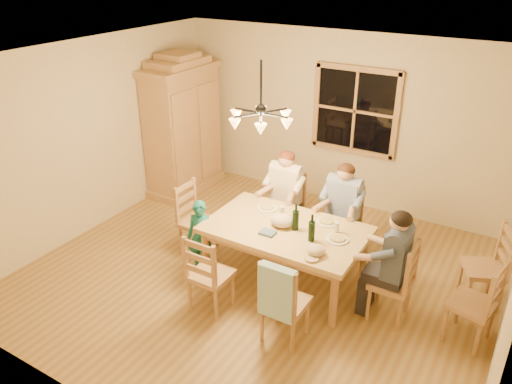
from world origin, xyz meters
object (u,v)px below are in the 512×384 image
Objects in this scene: armoire at (183,129)px; adult_woman at (285,185)px; chair_far_left at (284,220)px; adult_plaid_man at (343,200)px; chandelier at (261,118)px; adult_slate_man at (395,253)px; chair_spare_back at (481,280)px; chair_near_left at (211,286)px; chair_end_right at (389,294)px; chair_end_left at (199,232)px; wine_bottle_a at (296,217)px; dining_table at (285,235)px; chair_spare_front at (469,316)px; wine_bottle_b at (312,228)px; chair_far_right at (340,236)px; chair_near_right at (285,314)px; child at (201,237)px.

adult_woman is (2.26, -0.66, -0.22)m from armoire.
adult_plaid_man is (0.84, 0.00, 0.54)m from chair_far_left.
adult_slate_man is (1.63, 0.06, -1.24)m from chandelier.
chair_spare_back is at bearing 19.09° from chandelier.
chair_near_left is 1.99m from chair_end_right.
armoire is 3.42m from chair_near_left.
chair_far_left and chair_end_left have the same top height.
chair_spare_back is (2.45, 0.85, -1.77)m from chandelier.
adult_plaid_man is (0.84, 0.00, 0.00)m from adult_woman.
chair_end_right is 1.13× the size of adult_plaid_man.
chair_far_left is 1.00m from adult_plaid_man.
wine_bottle_a is at bearing 57.14° from chair_near_left.
chair_spare_front reaches higher than dining_table.
adult_woman is (-0.00, 1.78, 0.54)m from chair_near_left.
chair_far_left is at bearing 103.88° from adult_woman.
chandelier is 0.78× the size of chair_spare_front.
armoire is 2.32× the size of chair_spare_back.
chair_near_left is at bearing -137.45° from wine_bottle_b.
chair_far_right is at bearing 117.98° from chair_end_left.
chair_near_left is at bearing -117.74° from dining_table.
wine_bottle_a is (0.59, -0.87, 0.62)m from chair_far_left.
chair_far_left is 1.13× the size of adult_plaid_man.
chair_end_left is at bearing -47.32° from armoire.
chair_near_right is 1.00× the size of chair_end_right.
wine_bottle_b is (-0.93, -0.11, 0.62)m from chair_end_right.
wine_bottle_b is at bearing -25.92° from wine_bottle_a.
armoire is 3.26m from chair_far_right.
chair_far_left is 1.00× the size of chair_end_right.
child is at bearing -157.54° from chandelier.
chair_end_left is 3.44m from chair_spare_front.
chair_far_left and chair_near_right have the same top height.
adult_plaid_man is at bearing -11.94° from armoire.
chandelier is at bearing 86.97° from chair_end_left.
chair_end_left is at bearing 112.46° from child.
chair_spare_front and chair_spare_back have the same top height.
child is (-0.54, 0.55, 0.19)m from chair_near_left.
chair_near_right is at bearing -37.17° from armoire.
adult_woman reaches higher than chair_spare_front.
chair_end_left is at bearing 46.74° from chair_far_left.
chair_near_right and chair_end_left have the same top height.
child is 0.99× the size of chair_spare_front.
chair_near_right is (0.94, 0.00, 0.00)m from chair_near_left.
chair_end_right is at bearing 90.00° from chair_end_left.
armoire reaches higher than adult_woman.
adult_woman and adult_slate_man have the same top height.
adult_slate_man is (1.78, -0.89, 0.54)m from chair_far_left.
adult_woman is at bearing 130.65° from wine_bottle_b.
adult_woman is 2.65× the size of wine_bottle_b.
chair_far_right is at bearing -180.00° from adult_woman.
chandelier is 0.79× the size of child.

